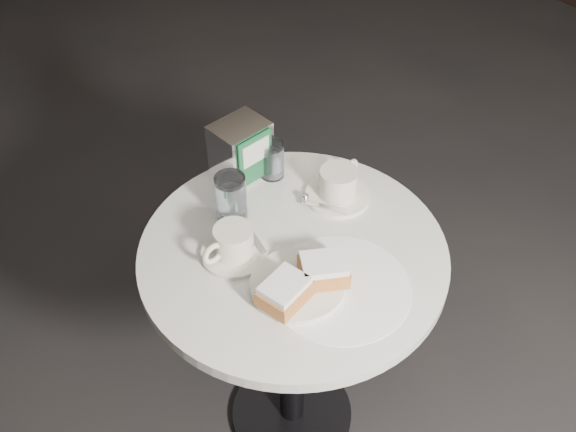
# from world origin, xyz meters

# --- Properties ---
(ground) EXTENTS (7.00, 7.00, 0.00)m
(ground) POSITION_xyz_m (0.00, 0.00, 0.00)
(ground) COLOR black
(ground) RESTS_ON ground
(cafe_table) EXTENTS (0.70, 0.70, 0.74)m
(cafe_table) POSITION_xyz_m (0.00, 0.00, 0.55)
(cafe_table) COLOR black
(cafe_table) RESTS_ON ground
(sugar_spill) EXTENTS (0.39, 0.39, 0.00)m
(sugar_spill) POSITION_xyz_m (0.02, -0.15, 0.75)
(sugar_spill) COLOR white
(sugar_spill) RESTS_ON cafe_table
(beignet_plate) EXTENTS (0.22, 0.21, 0.07)m
(beignet_plate) POSITION_xyz_m (-0.06, -0.11, 0.77)
(beignet_plate) COLOR silver
(beignet_plate) RESTS_ON cafe_table
(coffee_cup_left) EXTENTS (0.17, 0.17, 0.08)m
(coffee_cup_left) POSITION_xyz_m (-0.12, 0.06, 0.78)
(coffee_cup_left) COLOR silver
(coffee_cup_left) RESTS_ON cafe_table
(coffee_cup_right) EXTENTS (0.20, 0.20, 0.08)m
(coffee_cup_right) POSITION_xyz_m (0.19, 0.08, 0.78)
(coffee_cup_right) COLOR white
(coffee_cup_right) RESTS_ON cafe_table
(water_glass_left) EXTENTS (0.08, 0.08, 0.12)m
(water_glass_left) POSITION_xyz_m (-0.06, 0.17, 0.80)
(water_glass_left) COLOR white
(water_glass_left) RESTS_ON cafe_table
(water_glass_right) EXTENTS (0.07, 0.07, 0.10)m
(water_glass_right) POSITION_xyz_m (0.11, 0.24, 0.79)
(water_glass_right) COLOR silver
(water_glass_right) RESTS_ON cafe_table
(napkin_dispenser) EXTENTS (0.14, 0.13, 0.15)m
(napkin_dispenser) POSITION_xyz_m (0.04, 0.28, 0.82)
(napkin_dispenser) COLOR white
(napkin_dispenser) RESTS_ON cafe_table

